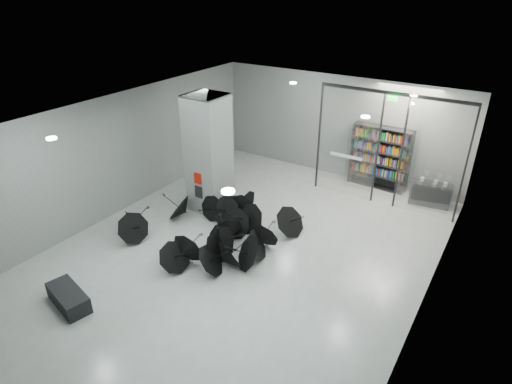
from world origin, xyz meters
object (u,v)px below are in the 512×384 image
Objects in this scene: column at (208,154)px; shop_counter at (430,194)px; bench at (69,298)px; bookshelf at (380,158)px; umbrella_cluster at (221,231)px.

shop_counter is (6.44, 4.34, -1.59)m from column.
bench is 0.56× the size of bookshelf.
column reaches higher than bench.
bookshelf reaches higher than bench.
bench is at bearing -108.78° from bookshelf.
column reaches higher than umbrella_cluster.
bookshelf is at bearing 47.37° from column.
umbrella_cluster is (1.39, 4.40, 0.09)m from bench.
column is 6.15m from bench.
shop_counter is at bearing 49.97° from umbrella_cluster.
bookshelf reaches higher than shop_counter.
umbrella_cluster is (1.54, -1.48, -1.69)m from column.
umbrella_cluster is (-2.83, -6.23, -0.89)m from bookshelf.
shop_counter is at bearing 71.73° from bench.
bookshelf reaches higher than umbrella_cluster.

